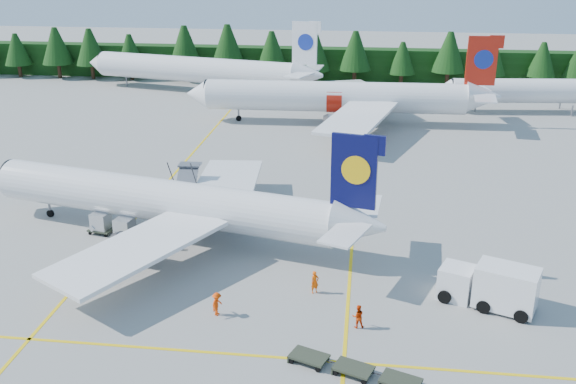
# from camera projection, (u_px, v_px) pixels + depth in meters

# --- Properties ---
(ground) EXTENTS (320.00, 320.00, 0.00)m
(ground) POSITION_uv_depth(u_px,v_px,m) (261.00, 305.00, 44.76)
(ground) COLOR gray
(ground) RESTS_ON ground
(taxi_stripe_a) EXTENTS (0.25, 120.00, 0.01)m
(taxi_stripe_a) POSITION_uv_depth(u_px,v_px,m) (157.00, 194.00, 64.91)
(taxi_stripe_a) COLOR yellow
(taxi_stripe_a) RESTS_ON ground
(taxi_stripe_b) EXTENTS (0.25, 120.00, 0.01)m
(taxi_stripe_b) POSITION_uv_depth(u_px,v_px,m) (355.00, 203.00, 62.62)
(taxi_stripe_b) COLOR yellow
(taxi_stripe_b) RESTS_ON ground
(taxi_stripe_cross) EXTENTS (80.00, 0.25, 0.01)m
(taxi_stripe_cross) POSITION_uv_depth(u_px,v_px,m) (246.00, 355.00, 39.19)
(taxi_stripe_cross) COLOR yellow
(taxi_stripe_cross) RESTS_ON ground
(treeline_hedge) EXTENTS (220.00, 4.00, 6.00)m
(treeline_hedge) POSITION_uv_depth(u_px,v_px,m) (332.00, 64.00, 119.75)
(treeline_hedge) COLOR black
(treeline_hedge) RESTS_ON ground
(airliner_navy) EXTENTS (36.16, 29.42, 10.68)m
(airliner_navy) POSITION_uv_depth(u_px,v_px,m) (153.00, 200.00, 54.66)
(airliner_navy) COLOR white
(airliner_navy) RESTS_ON ground
(airliner_red) EXTENTS (42.70, 35.13, 12.41)m
(airliner_red) POSITION_uv_depth(u_px,v_px,m) (330.00, 97.00, 89.93)
(airliner_red) COLOR white
(airliner_red) RESTS_ON ground
(airliner_far_left) EXTENTS (42.59, 13.35, 12.58)m
(airliner_far_left) POSITION_uv_depth(u_px,v_px,m) (188.00, 69.00, 109.97)
(airliner_far_left) COLOR white
(airliner_far_left) RESTS_ON ground
(airliner_far_right) EXTENTS (36.68, 6.93, 10.67)m
(airliner_far_right) POSITION_uv_depth(u_px,v_px,m) (549.00, 90.00, 96.03)
(airliner_far_right) COLOR white
(airliner_far_right) RESTS_ON ground
(airstairs) EXTENTS (4.93, 6.69, 4.35)m
(airstairs) POSITION_uv_depth(u_px,v_px,m) (181.00, 214.00, 57.67)
(airstairs) COLOR white
(airstairs) RESTS_ON ground
(service_truck) EXTENTS (6.92, 4.65, 3.15)m
(service_truck) POSITION_uv_depth(u_px,v_px,m) (488.00, 285.00, 44.19)
(service_truck) COLOR silver
(service_truck) RESTS_ON ground
(dolly_train) EXTENTS (7.96, 3.75, 0.13)m
(dolly_train) POSITION_uv_depth(u_px,v_px,m) (354.00, 368.00, 37.31)
(dolly_train) COLOR #2C3225
(dolly_train) RESTS_ON ground
(uld_pair) EXTENTS (4.78, 2.87, 1.58)m
(uld_pair) POSITION_uv_depth(u_px,v_px,m) (113.00, 225.00, 55.07)
(uld_pair) COLOR #2C3225
(uld_pair) RESTS_ON ground
(crew_a) EXTENTS (0.74, 0.68, 1.69)m
(crew_a) POSITION_uv_depth(u_px,v_px,m) (315.00, 282.00, 46.02)
(crew_a) COLOR #EE4E05
(crew_a) RESTS_ON ground
(crew_b) EXTENTS (0.89, 0.75, 1.63)m
(crew_b) POSITION_uv_depth(u_px,v_px,m) (358.00, 316.00, 41.81)
(crew_b) COLOR red
(crew_b) RESTS_ON ground
(crew_c) EXTENTS (0.64, 0.80, 1.68)m
(crew_c) POSITION_uv_depth(u_px,v_px,m) (217.00, 304.00, 43.20)
(crew_c) COLOR #EB3D04
(crew_c) RESTS_ON ground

